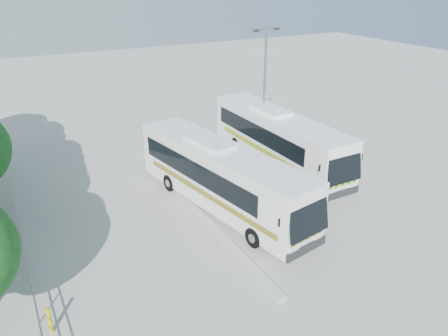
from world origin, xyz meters
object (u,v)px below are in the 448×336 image
coach_main (222,176)px  coach_adjacent (279,138)px  lamppost (265,86)px  bollard (50,320)px

coach_main → coach_adjacent: coach_main is taller
coach_main → lamppost: 8.09m
coach_adjacent → lamppost: (0.28, 2.11, 2.64)m
lamppost → coach_main: bearing=-146.4°
coach_main → lamppost: size_ratio=1.45×
coach_adjacent → lamppost: lamppost is taller
coach_adjacent → lamppost: size_ratio=1.42×
lamppost → bollard: bearing=-154.3°
coach_adjacent → bollard: size_ratio=11.25×
coach_main → coach_adjacent: bearing=18.9°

